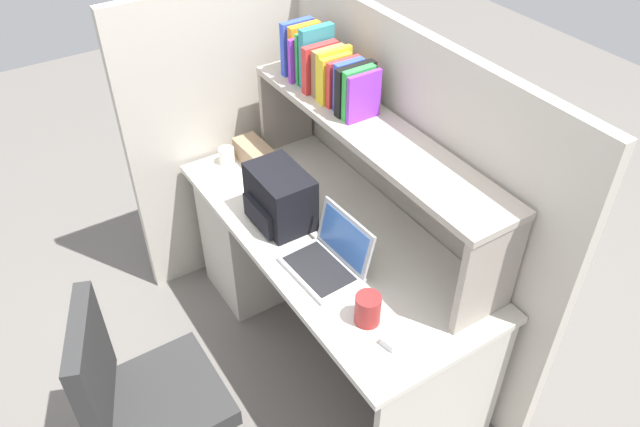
% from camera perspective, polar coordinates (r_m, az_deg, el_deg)
% --- Properties ---
extents(ground_plane, '(8.00, 8.00, 0.00)m').
position_cam_1_polar(ground_plane, '(3.20, 0.77, -11.54)').
color(ground_plane, slate).
extents(desk, '(1.60, 0.70, 0.73)m').
position_cam_1_polar(desk, '(3.14, -3.06, -2.19)').
color(desk, beige).
rests_on(desk, ground_plane).
extents(cubicle_partition_rear, '(1.84, 0.05, 1.55)m').
position_cam_1_polar(cubicle_partition_rear, '(2.83, 7.36, 1.80)').
color(cubicle_partition_rear, '#BCB5A8').
rests_on(cubicle_partition_rear, ground_plane).
extents(cubicle_partition_left, '(0.05, 1.06, 1.55)m').
position_cam_1_polar(cubicle_partition_left, '(3.24, -8.20, 7.02)').
color(cubicle_partition_left, '#BCB5A8').
rests_on(cubicle_partition_left, ground_plane).
extents(overhead_hutch, '(1.44, 0.28, 0.45)m').
position_cam_1_polar(overhead_hutch, '(2.56, 4.75, 5.95)').
color(overhead_hutch, gray).
rests_on(overhead_hutch, desk).
extents(reference_books_on_shelf, '(0.56, 0.19, 0.26)m').
position_cam_1_polar(reference_books_on_shelf, '(2.70, 0.59, 13.07)').
color(reference_books_on_shelf, black).
rests_on(reference_books_on_shelf, overhead_hutch).
extents(laptop, '(0.32, 0.27, 0.22)m').
position_cam_1_polar(laptop, '(2.48, 0.89, -4.06)').
color(laptop, '#B7BABF').
rests_on(laptop, desk).
extents(backpack, '(0.30, 0.23, 0.25)m').
position_cam_1_polar(backpack, '(2.66, -3.75, 1.44)').
color(backpack, black).
rests_on(backpack, desk).
extents(computer_mouse, '(0.08, 0.11, 0.03)m').
position_cam_1_polar(computer_mouse, '(2.26, 6.91, -11.19)').
color(computer_mouse, silver).
rests_on(computer_mouse, desk).
extents(paper_cup, '(0.08, 0.08, 0.08)m').
position_cam_1_polar(paper_cup, '(3.09, -8.50, 5.23)').
color(paper_cup, white).
rests_on(paper_cup, desk).
extents(tissue_box, '(0.22, 0.13, 0.10)m').
position_cam_1_polar(tissue_box, '(3.08, -6.05, 5.49)').
color(tissue_box, '#9E7F60').
rests_on(tissue_box, desk).
extents(snack_canister, '(0.10, 0.10, 0.12)m').
position_cam_1_polar(snack_canister, '(2.28, 4.37, -8.69)').
color(snack_canister, maroon).
rests_on(snack_canister, desk).
extents(office_chair, '(0.53, 0.55, 0.93)m').
position_cam_1_polar(office_chair, '(2.57, -15.22, -17.12)').
color(office_chair, black).
rests_on(office_chair, ground_plane).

